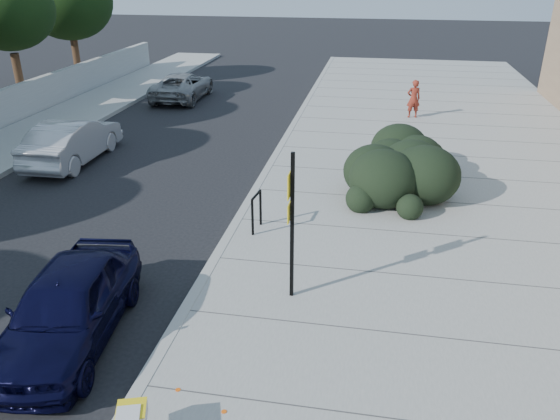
{
  "coord_description": "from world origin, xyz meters",
  "views": [
    {
      "loc": [
        3.24,
        -7.96,
        6.01
      ],
      "look_at": [
        1.28,
        2.87,
        1.0
      ],
      "focal_mm": 35.0,
      "sensor_mm": 36.0,
      "label": 1
    }
  ],
  "objects_px": {
    "sign_post": "(291,219)",
    "suv_silver": "(182,86)",
    "bike_rack": "(256,208)",
    "sedan_navy": "(68,306)",
    "wagon_silver": "(72,141)",
    "pedestrian": "(414,99)"
  },
  "relations": [
    {
      "from": "sign_post",
      "to": "suv_silver",
      "type": "distance_m",
      "value": 17.93
    },
    {
      "from": "suv_silver",
      "to": "sign_post",
      "type": "bearing_deg",
      "value": 115.08
    },
    {
      "from": "suv_silver",
      "to": "wagon_silver",
      "type": "bearing_deg",
      "value": 86.19
    },
    {
      "from": "sign_post",
      "to": "pedestrian",
      "type": "distance_m",
      "value": 14.28
    },
    {
      "from": "bike_rack",
      "to": "sign_post",
      "type": "relative_size",
      "value": 0.32
    },
    {
      "from": "sedan_navy",
      "to": "wagon_silver",
      "type": "distance_m",
      "value": 9.84
    },
    {
      "from": "sedan_navy",
      "to": "pedestrian",
      "type": "distance_m",
      "value": 17.02
    },
    {
      "from": "bike_rack",
      "to": "pedestrian",
      "type": "xyz_separation_m",
      "value": [
        4.07,
        11.32,
        0.21
      ]
    },
    {
      "from": "bike_rack",
      "to": "pedestrian",
      "type": "height_order",
      "value": "pedestrian"
    },
    {
      "from": "sign_post",
      "to": "bike_rack",
      "type": "bearing_deg",
      "value": 116.44
    },
    {
      "from": "sedan_navy",
      "to": "pedestrian",
      "type": "xyz_separation_m",
      "value": [
        6.37,
        15.78,
        0.24
      ]
    },
    {
      "from": "bike_rack",
      "to": "wagon_silver",
      "type": "distance_m",
      "value": 8.19
    },
    {
      "from": "bike_rack",
      "to": "suv_silver",
      "type": "height_order",
      "value": "suv_silver"
    },
    {
      "from": "sedan_navy",
      "to": "bike_rack",
      "type": "bearing_deg",
      "value": 55.79
    },
    {
      "from": "sedan_navy",
      "to": "wagon_silver",
      "type": "xyz_separation_m",
      "value": [
        -4.76,
        8.61,
        0.03
      ]
    },
    {
      "from": "sign_post",
      "to": "suv_silver",
      "type": "relative_size",
      "value": 0.64
    },
    {
      "from": "sign_post",
      "to": "pedestrian",
      "type": "relative_size",
      "value": 1.88
    },
    {
      "from": "bike_rack",
      "to": "sign_post",
      "type": "bearing_deg",
      "value": -57.89
    },
    {
      "from": "pedestrian",
      "to": "bike_rack",
      "type": "bearing_deg",
      "value": 55.72
    },
    {
      "from": "wagon_silver",
      "to": "suv_silver",
      "type": "bearing_deg",
      "value": -93.76
    },
    {
      "from": "sign_post",
      "to": "wagon_silver",
      "type": "relative_size",
      "value": 0.67
    },
    {
      "from": "sign_post",
      "to": "wagon_silver",
      "type": "bearing_deg",
      "value": 141.85
    }
  ]
}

